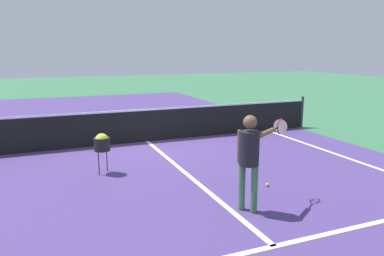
{
  "coord_description": "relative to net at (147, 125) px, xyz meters",
  "views": [
    {
      "loc": [
        -2.74,
        -10.18,
        2.58
      ],
      "look_at": [
        0.12,
        -3.17,
        1.0
      ],
      "focal_mm": 34.52,
      "sensor_mm": 36.0,
      "label": 1
    }
  ],
  "objects": [
    {
      "name": "court_surface_inbounds",
      "position": [
        0.0,
        0.0,
        -0.49
      ],
      "size": [
        10.62,
        24.4,
        0.0
      ],
      "primitive_type": "cube",
      "color": "#4C387A",
      "rests_on": "ground_plane"
    },
    {
      "name": "line_center_service",
      "position": [
        0.0,
        -3.2,
        -0.49
      ],
      "size": [
        0.1,
        6.4,
        0.01
      ],
      "primitive_type": "cube",
      "color": "white",
      "rests_on": "ground_plane"
    },
    {
      "name": "line_service_near",
      "position": [
        0.0,
        -6.4,
        -0.49
      ],
      "size": [
        8.22,
        0.1,
        0.01
      ],
      "primitive_type": "cube",
      "color": "white",
      "rests_on": "ground_plane"
    },
    {
      "name": "tennis_ball_mid_court",
      "position": [
        1.19,
        -4.44,
        -0.46
      ],
      "size": [
        0.07,
        0.07,
        0.07
      ],
      "primitive_type": "sphere",
      "color": "#CCE033",
      "rests_on": "ground_plane"
    },
    {
      "name": "ball_hopper",
      "position": [
        -1.64,
        -2.41,
        0.18
      ],
      "size": [
        0.34,
        0.34,
        0.87
      ],
      "color": "black",
      "rests_on": "ground_plane"
    },
    {
      "name": "ground_plane",
      "position": [
        0.0,
        0.0,
        -0.49
      ],
      "size": [
        60.0,
        60.0,
        0.0
      ],
      "primitive_type": "plane",
      "color": "#38724C"
    },
    {
      "name": "net",
      "position": [
        0.0,
        0.0,
        0.0
      ],
      "size": [
        11.11,
        0.09,
        1.07
      ],
      "color": "#33383D",
      "rests_on": "ground_plane"
    },
    {
      "name": "player_near",
      "position": [
        0.27,
        -5.26,
        0.5
      ],
      "size": [
        1.11,
        0.63,
        1.6
      ],
      "color": "#3F7247",
      "rests_on": "ground_plane"
    }
  ]
}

